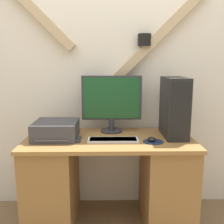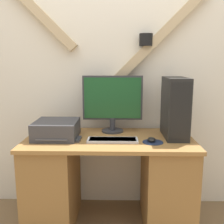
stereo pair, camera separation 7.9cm
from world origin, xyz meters
TOP-DOWN VIEW (x-y plane):
  - wall_back at (-0.00, 0.73)m, footprint 6.40×0.17m
  - desk at (0.00, 0.34)m, footprint 1.38×0.68m
  - monitor at (0.02, 0.54)m, footprint 0.53×0.19m
  - keyboard at (0.03, 0.25)m, footprint 0.40×0.14m
  - mousepad at (0.34, 0.22)m, footprint 0.16×0.16m
  - mouse at (0.33, 0.23)m, footprint 0.06×0.09m
  - computer_tower at (0.54, 0.39)m, footprint 0.17×0.39m
  - printer at (-0.44, 0.34)m, footprint 0.35×0.36m
  - remote_control at (-0.25, 0.27)m, footprint 0.04×0.15m

SIDE VIEW (x-z plane):
  - desk at x=0.00m, z-range 0.01..0.78m
  - mousepad at x=0.34m, z-range 0.76..0.77m
  - remote_control at x=-0.25m, z-range 0.76..0.78m
  - keyboard at x=0.03m, z-range 0.76..0.78m
  - mouse at x=0.33m, z-range 0.77..0.80m
  - printer at x=-0.44m, z-range 0.76..0.90m
  - computer_tower at x=0.54m, z-range 0.76..1.26m
  - monitor at x=0.02m, z-range 0.79..1.29m
  - wall_back at x=0.00m, z-range 0.01..2.71m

